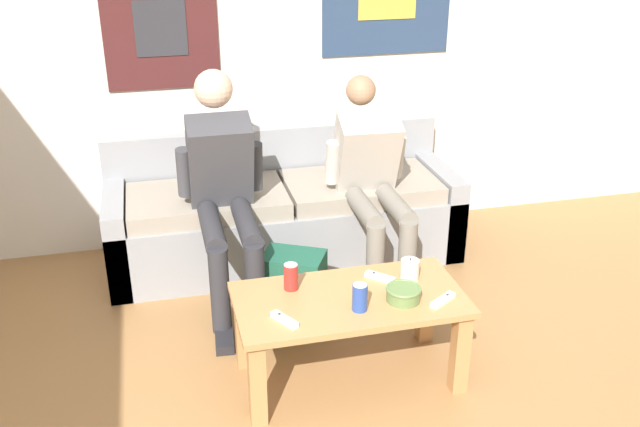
% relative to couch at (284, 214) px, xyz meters
% --- Properties ---
extents(wall_back, '(10.00, 0.07, 2.55)m').
position_rel_couch_xyz_m(wall_back, '(-0.17, 0.37, 1.01)').
color(wall_back, silver).
rests_on(wall_back, ground_plane).
extents(couch, '(2.09, 0.72, 0.74)m').
position_rel_couch_xyz_m(couch, '(0.00, 0.00, 0.00)').
color(couch, gray).
rests_on(couch, ground_plane).
extents(coffee_table, '(1.02, 0.53, 0.43)m').
position_rel_couch_xyz_m(coffee_table, '(0.05, -1.29, 0.08)').
color(coffee_table, '#B27F4C').
rests_on(coffee_table, ground_plane).
extents(person_seated_adult, '(0.47, 0.95, 1.22)m').
position_rel_couch_xyz_m(person_seated_adult, '(-0.39, -0.37, 0.39)').
color(person_seated_adult, '#2D2D33').
rests_on(person_seated_adult, ground_plane).
extents(person_seated_teen, '(0.47, 0.90, 1.13)m').
position_rel_couch_xyz_m(person_seated_teen, '(0.44, -0.36, 0.34)').
color(person_seated_teen, gray).
rests_on(person_seated_teen, ground_plane).
extents(backpack, '(0.38, 0.34, 0.36)m').
position_rel_couch_xyz_m(backpack, '(-0.09, -0.71, -0.10)').
color(backpack, '#1E5642').
rests_on(backpack, ground_plane).
extents(ceramic_bowl, '(0.16, 0.16, 0.07)m').
position_rel_couch_xyz_m(ceramic_bowl, '(0.27, -1.37, 0.20)').
color(ceramic_bowl, '#607F47').
rests_on(ceramic_bowl, coffee_table).
extents(pillar_candle, '(0.09, 0.09, 0.11)m').
position_rel_couch_xyz_m(pillar_candle, '(0.36, -1.20, 0.21)').
color(pillar_candle, silver).
rests_on(pillar_candle, coffee_table).
extents(drink_can_blue, '(0.07, 0.07, 0.12)m').
position_rel_couch_xyz_m(drink_can_blue, '(0.06, -1.40, 0.22)').
color(drink_can_blue, '#28479E').
rests_on(drink_can_blue, coffee_table).
extents(drink_can_red, '(0.07, 0.07, 0.12)m').
position_rel_couch_xyz_m(drink_can_red, '(-0.19, -1.15, 0.22)').
color(drink_can_red, maroon).
rests_on(drink_can_red, coffee_table).
extents(game_controller_near_left, '(0.14, 0.11, 0.03)m').
position_rel_couch_xyz_m(game_controller_near_left, '(0.43, -1.43, 0.17)').
color(game_controller_near_left, white).
rests_on(game_controller_near_left, coffee_table).
extents(game_controller_near_right, '(0.10, 0.14, 0.03)m').
position_rel_couch_xyz_m(game_controller_near_right, '(-0.27, -1.42, 0.17)').
color(game_controller_near_right, white).
rests_on(game_controller_near_right, coffee_table).
extents(game_controller_far_center, '(0.13, 0.13, 0.03)m').
position_rel_couch_xyz_m(game_controller_far_center, '(0.23, -1.17, 0.17)').
color(game_controller_far_center, white).
rests_on(game_controller_far_center, coffee_table).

